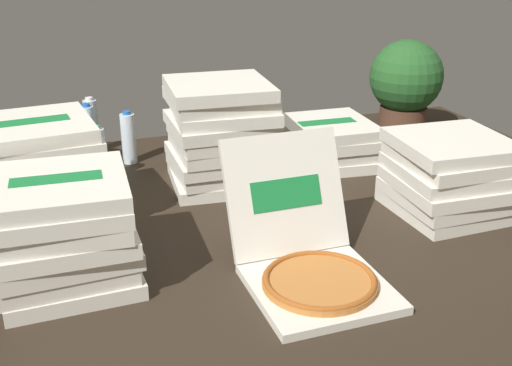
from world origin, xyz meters
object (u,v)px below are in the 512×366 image
object	(u,v)px
pizza_stack_right_near	(326,142)
water_bottle_4	(88,130)
open_pizza_box	(310,256)
water_bottle_2	(98,155)
pizza_stack_left_near	(41,173)
water_bottle_0	(129,138)
potted_plant	(406,83)
pizza_stack_right_mid	(221,134)
ice_bucket	(65,152)
water_bottle_1	(71,164)
pizza_stack_center_far	(451,176)
pizza_stack_left_mid	(63,232)
water_bottle_3	(91,123)

from	to	relation	value
pizza_stack_right_near	water_bottle_4	distance (m)	1.15
open_pizza_box	water_bottle_2	size ratio (longest dim) A/B	2.34
pizza_stack_left_near	water_bottle_0	world-z (taller)	pizza_stack_left_near
potted_plant	water_bottle_2	bearing A→B (deg)	-174.93
open_pizza_box	pizza_stack_right_mid	size ratio (longest dim) A/B	1.25
water_bottle_0	water_bottle_4	world-z (taller)	same
ice_bucket	water_bottle_1	bearing A→B (deg)	-88.22
pizza_stack_center_far	water_bottle_1	size ratio (longest dim) A/B	1.81
water_bottle_4	pizza_stack_left_near	bearing A→B (deg)	-108.21
pizza_stack_left_mid	water_bottle_3	xyz separation A→B (m)	(0.23, 1.32, -0.05)
pizza_stack_right_near	open_pizza_box	bearing A→B (deg)	-118.34
water_bottle_0	potted_plant	bearing A→B (deg)	-1.49
open_pizza_box	ice_bucket	xyz separation A→B (m)	(-0.65, 1.27, -0.00)
pizza_stack_left_near	water_bottle_4	xyz separation A→B (m)	(0.24, 0.73, -0.08)
pizza_stack_left_mid	potted_plant	xyz separation A→B (m)	(1.81, 0.97, 0.10)
pizza_stack_right_mid	potted_plant	world-z (taller)	potted_plant
pizza_stack_left_near	water_bottle_1	bearing A→B (deg)	66.32
pizza_stack_left_mid	water_bottle_0	world-z (taller)	pizza_stack_left_mid
open_pizza_box	water_bottle_0	world-z (taller)	open_pizza_box
water_bottle_2	potted_plant	xyz separation A→B (m)	(1.61, 0.14, 0.15)
pizza_stack_center_far	water_bottle_3	xyz separation A→B (m)	(-1.21, 1.28, -0.03)
water_bottle_2	pizza_stack_left_mid	bearing A→B (deg)	-103.69
pizza_stack_right_mid	pizza_stack_left_near	xyz separation A→B (m)	(-0.74, -0.14, -0.02)
pizza_stack_right_near	water_bottle_4	bearing A→B (deg)	153.41
pizza_stack_left_mid	water_bottle_4	bearing A→B (deg)	80.53
pizza_stack_left_mid	water_bottle_2	distance (m)	0.85
pizza_stack_left_mid	potted_plant	world-z (taller)	potted_plant
water_bottle_2	water_bottle_4	distance (m)	0.38
pizza_stack_right_mid	pizza_stack_left_near	world-z (taller)	pizza_stack_right_mid
pizza_stack_center_far	pizza_stack_left_mid	xyz separation A→B (m)	(-1.44, -0.04, 0.02)
water_bottle_1	water_bottle_4	distance (m)	0.47
water_bottle_1	water_bottle_4	world-z (taller)	same
water_bottle_2	water_bottle_3	size ratio (longest dim) A/B	1.00
water_bottle_2	open_pizza_box	bearing A→B (deg)	-64.25
pizza_stack_center_far	water_bottle_1	distance (m)	1.53
pizza_stack_right_near	potted_plant	world-z (taller)	potted_plant
water_bottle_4	potted_plant	bearing A→B (deg)	-8.32
ice_bucket	water_bottle_2	distance (m)	0.24
open_pizza_box	pizza_stack_left_mid	size ratio (longest dim) A/B	1.33
pizza_stack_left_near	water_bottle_2	bearing A→B (deg)	55.74
pizza_stack_right_mid	ice_bucket	xyz separation A→B (m)	(-0.62, 0.41, -0.14)
pizza_stack_left_mid	water_bottle_3	bearing A→B (deg)	80.20
pizza_stack_left_mid	water_bottle_1	size ratio (longest dim) A/B	1.76
pizza_stack_left_near	water_bottle_2	xyz separation A→B (m)	(0.24, 0.35, -0.08)
ice_bucket	open_pizza_box	bearing A→B (deg)	-63.00
open_pizza_box	water_bottle_0	size ratio (longest dim) A/B	2.34
ice_bucket	water_bottle_2	size ratio (longest dim) A/B	1.42
ice_bucket	water_bottle_4	size ratio (longest dim) A/B	1.42
water_bottle_0	water_bottle_4	size ratio (longest dim) A/B	1.00
pizza_stack_left_mid	water_bottle_1	xyz separation A→B (m)	(0.08, 0.75, -0.05)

